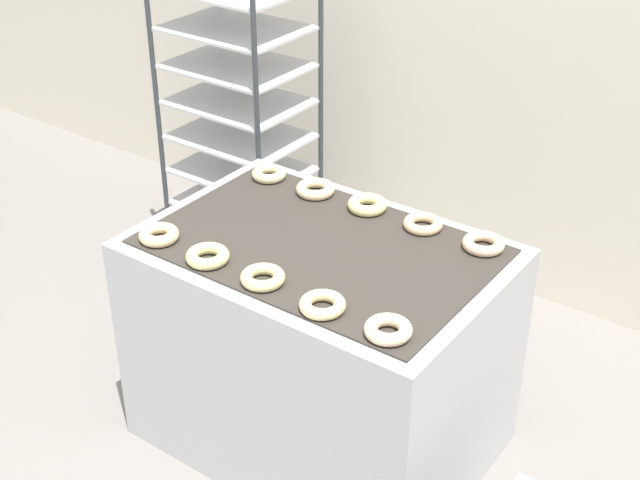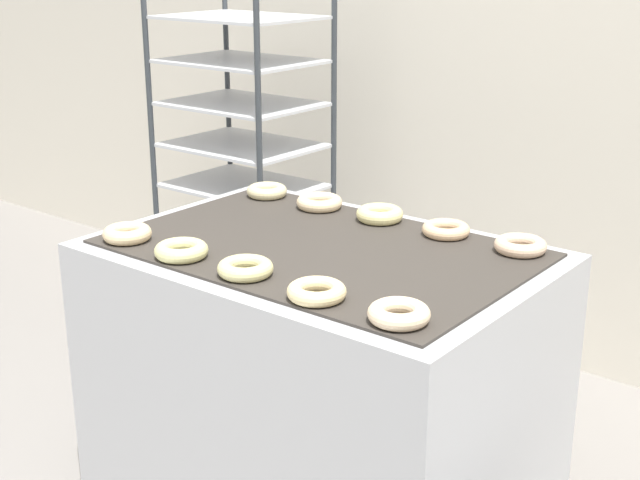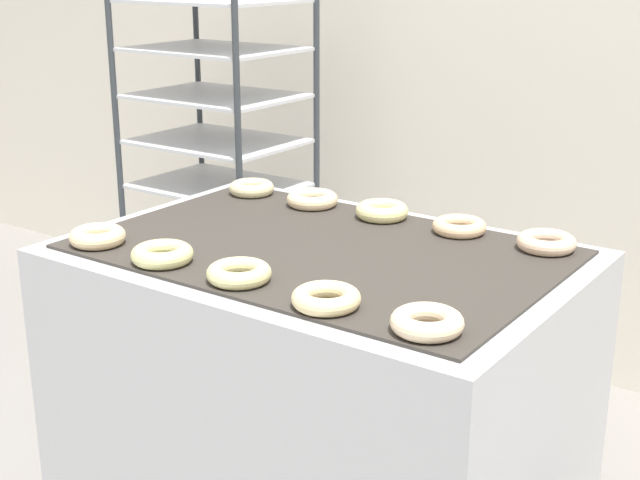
{
  "view_description": "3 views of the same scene",
  "coord_description": "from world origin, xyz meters",
  "px_view_note": "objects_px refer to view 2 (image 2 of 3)",
  "views": [
    {
      "loc": [
        1.55,
        -1.46,
        2.45
      ],
      "look_at": [
        0.0,
        0.68,
        0.89
      ],
      "focal_mm": 50.0,
      "sensor_mm": 36.0,
      "label": 1
    },
    {
      "loc": [
        1.48,
        -1.2,
        1.69
      ],
      "look_at": [
        0.0,
        0.68,
        0.89
      ],
      "focal_mm": 50.0,
      "sensor_mm": 36.0,
      "label": 2
    },
    {
      "loc": [
        1.21,
        -1.04,
        1.58
      ],
      "look_at": [
        0.0,
        0.68,
        0.89
      ],
      "focal_mm": 50.0,
      "sensor_mm": 36.0,
      "label": 3
    }
  ],
  "objects_px": {
    "baking_rack_cart": "(243,166)",
    "fryer_machine": "(320,384)",
    "donut_far_leftmost": "(267,191)",
    "donut_far_right": "(446,229)",
    "donut_far_center": "(380,214)",
    "donut_far_left": "(319,202)",
    "donut_near_rightmost": "(399,314)",
    "donut_near_left": "(181,250)",
    "donut_far_rightmost": "(520,245)",
    "donut_near_center": "(245,268)",
    "donut_near_leftmost": "(127,233)",
    "donut_near_right": "(317,291)"
  },
  "relations": [
    {
      "from": "donut_near_leftmost",
      "to": "donut_near_rightmost",
      "type": "xyz_separation_m",
      "value": [
        0.94,
        -0.0,
        -0.0
      ]
    },
    {
      "from": "donut_far_leftmost",
      "to": "donut_far_left",
      "type": "xyz_separation_m",
      "value": [
        0.23,
        -0.0,
        0.0
      ]
    },
    {
      "from": "donut_far_right",
      "to": "donut_near_left",
      "type": "bearing_deg",
      "value": -127.35
    },
    {
      "from": "baking_rack_cart",
      "to": "fryer_machine",
      "type": "bearing_deg",
      "value": -38.17
    },
    {
      "from": "donut_far_center",
      "to": "donut_far_right",
      "type": "bearing_deg",
      "value": 0.09
    },
    {
      "from": "baking_rack_cart",
      "to": "donut_far_center",
      "type": "xyz_separation_m",
      "value": [
        1.1,
        -0.56,
        0.12
      ]
    },
    {
      "from": "donut_near_leftmost",
      "to": "donut_near_center",
      "type": "height_order",
      "value": "donut_near_leftmost"
    },
    {
      "from": "donut_near_center",
      "to": "donut_near_rightmost",
      "type": "height_order",
      "value": "donut_near_rightmost"
    },
    {
      "from": "fryer_machine",
      "to": "donut_near_leftmost",
      "type": "distance_m",
      "value": 0.73
    },
    {
      "from": "donut_far_center",
      "to": "donut_near_rightmost",
      "type": "bearing_deg",
      "value": -52.26
    },
    {
      "from": "baking_rack_cart",
      "to": "donut_near_left",
      "type": "height_order",
      "value": "baking_rack_cart"
    },
    {
      "from": "fryer_machine",
      "to": "donut_far_right",
      "type": "height_order",
      "value": "donut_far_right"
    },
    {
      "from": "donut_near_leftmost",
      "to": "donut_far_rightmost",
      "type": "distance_m",
      "value": 1.12
    },
    {
      "from": "donut_near_left",
      "to": "donut_far_left",
      "type": "bearing_deg",
      "value": 89.77
    },
    {
      "from": "fryer_machine",
      "to": "donut_far_rightmost",
      "type": "bearing_deg",
      "value": 33.47
    },
    {
      "from": "donut_near_rightmost",
      "to": "donut_far_right",
      "type": "height_order",
      "value": "donut_near_rightmost"
    },
    {
      "from": "donut_far_left",
      "to": "donut_near_leftmost",
      "type": "bearing_deg",
      "value": -111.29
    },
    {
      "from": "donut_near_rightmost",
      "to": "donut_far_rightmost",
      "type": "distance_m",
      "value": 0.61
    },
    {
      "from": "donut_far_left",
      "to": "donut_near_rightmost",
      "type": "bearing_deg",
      "value": -40.64
    },
    {
      "from": "donut_near_left",
      "to": "donut_far_rightmost",
      "type": "height_order",
      "value": "donut_near_left"
    },
    {
      "from": "donut_near_leftmost",
      "to": "fryer_machine",
      "type": "bearing_deg",
      "value": 32.34
    },
    {
      "from": "fryer_machine",
      "to": "donut_far_leftmost",
      "type": "relative_size",
      "value": 9.18
    },
    {
      "from": "donut_near_center",
      "to": "donut_far_center",
      "type": "relative_size",
      "value": 1.0
    },
    {
      "from": "donut_near_leftmost",
      "to": "donut_far_center",
      "type": "relative_size",
      "value": 0.97
    },
    {
      "from": "donut_near_rightmost",
      "to": "fryer_machine",
      "type": "bearing_deg",
      "value": 146.87
    },
    {
      "from": "donut_near_rightmost",
      "to": "donut_far_left",
      "type": "height_order",
      "value": "same"
    },
    {
      "from": "donut_near_center",
      "to": "donut_near_rightmost",
      "type": "bearing_deg",
      "value": -0.63
    },
    {
      "from": "baking_rack_cart",
      "to": "donut_near_leftmost",
      "type": "height_order",
      "value": "baking_rack_cart"
    },
    {
      "from": "donut_near_left",
      "to": "donut_far_left",
      "type": "distance_m",
      "value": 0.61
    },
    {
      "from": "donut_far_rightmost",
      "to": "baking_rack_cart",
      "type": "bearing_deg",
      "value": 160.44
    },
    {
      "from": "donut_near_right",
      "to": "donut_far_left",
      "type": "relative_size",
      "value": 0.98
    },
    {
      "from": "baking_rack_cart",
      "to": "donut_near_left",
      "type": "bearing_deg",
      "value": -53.75
    },
    {
      "from": "donut_near_center",
      "to": "donut_far_rightmost",
      "type": "relative_size",
      "value": 1.0
    },
    {
      "from": "donut_near_rightmost",
      "to": "donut_far_center",
      "type": "relative_size",
      "value": 0.99
    },
    {
      "from": "donut_far_leftmost",
      "to": "donut_near_rightmost",
      "type": "bearing_deg",
      "value": -33.03
    },
    {
      "from": "donut_near_rightmost",
      "to": "donut_far_rightmost",
      "type": "xyz_separation_m",
      "value": [
        -0.0,
        0.61,
        -0.0
      ]
    },
    {
      "from": "donut_far_leftmost",
      "to": "donut_far_right",
      "type": "relative_size",
      "value": 0.97
    },
    {
      "from": "donut_far_center",
      "to": "donut_far_rightmost",
      "type": "bearing_deg",
      "value": -0.06
    },
    {
      "from": "donut_far_left",
      "to": "donut_far_rightmost",
      "type": "height_order",
      "value": "donut_far_left"
    },
    {
      "from": "donut_near_left",
      "to": "donut_far_right",
      "type": "relative_size",
      "value": 1.05
    },
    {
      "from": "baking_rack_cart",
      "to": "donut_near_rightmost",
      "type": "bearing_deg",
      "value": -36.74
    },
    {
      "from": "fryer_machine",
      "to": "donut_far_center",
      "type": "relative_size",
      "value": 8.6
    },
    {
      "from": "donut_near_rightmost",
      "to": "donut_far_leftmost",
      "type": "relative_size",
      "value": 1.06
    },
    {
      "from": "donut_near_left",
      "to": "donut_near_right",
      "type": "bearing_deg",
      "value": -0.69
    },
    {
      "from": "fryer_machine",
      "to": "donut_far_leftmost",
      "type": "height_order",
      "value": "donut_far_leftmost"
    },
    {
      "from": "fryer_machine",
      "to": "donut_far_rightmost",
      "type": "height_order",
      "value": "donut_far_rightmost"
    },
    {
      "from": "baking_rack_cart",
      "to": "donut_far_rightmost",
      "type": "bearing_deg",
      "value": -19.56
    },
    {
      "from": "donut_far_rightmost",
      "to": "donut_far_right",
      "type": "bearing_deg",
      "value": 179.79
    },
    {
      "from": "donut_near_leftmost",
      "to": "donut_far_rightmost",
      "type": "height_order",
      "value": "donut_near_leftmost"
    },
    {
      "from": "donut_near_right",
      "to": "donut_far_center",
      "type": "bearing_deg",
      "value": 111.35
    }
  ]
}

